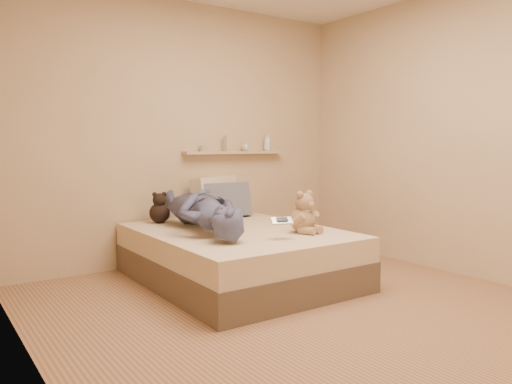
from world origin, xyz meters
TOP-DOWN VIEW (x-y plane):
  - room at (0.00, 0.00)m, footprint 3.80×3.80m
  - bed at (0.00, 0.93)m, footprint 1.50×1.90m
  - game_console at (0.04, 0.36)m, footprint 0.18×0.12m
  - teddy_bear at (0.38, 0.49)m, footprint 0.29×0.29m
  - dark_plush at (-0.40, 1.66)m, footprint 0.19×0.19m
  - pillow_cream at (0.26, 1.76)m, footprint 0.59×0.39m
  - pillow_grey at (0.30, 1.62)m, footprint 0.52×0.28m
  - person at (-0.25, 1.10)m, footprint 0.87×1.60m
  - wall_shelf at (0.55, 1.84)m, footprint 1.20×0.12m
  - shelf_bottles at (0.75, 1.84)m, footprint 0.88×0.09m

SIDE VIEW (x-z plane):
  - bed at x=0.00m, z-range 0.00..0.45m
  - dark_plush at x=-0.40m, z-range 0.43..0.72m
  - game_console at x=0.04m, z-range 0.57..0.62m
  - teddy_bear at x=0.38m, z-range 0.42..0.77m
  - pillow_grey at x=0.30m, z-range 0.44..0.80m
  - person at x=-0.25m, z-range 0.45..0.81m
  - pillow_cream at x=0.26m, z-range 0.44..0.86m
  - wall_shelf at x=0.55m, z-range 1.09..1.11m
  - shelf_bottles at x=0.75m, z-range 1.09..1.29m
  - room at x=0.00m, z-range -0.60..3.20m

